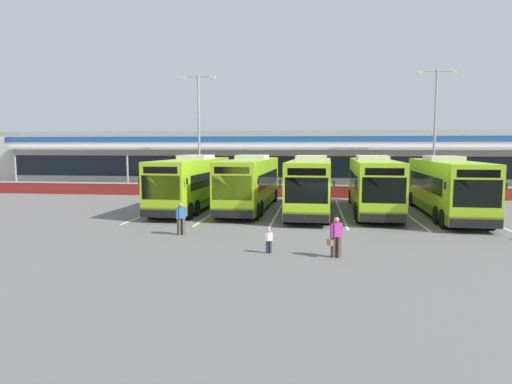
% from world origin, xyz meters
% --- Properties ---
extents(ground_plane, '(200.00, 200.00, 0.00)m').
position_xyz_m(ground_plane, '(0.00, 0.00, 0.00)').
color(ground_plane, '#605E5B').
extents(terminal_building, '(70.00, 13.00, 6.00)m').
position_xyz_m(terminal_building, '(-0.00, 26.91, 3.01)').
color(terminal_building, beige).
rests_on(terminal_building, ground).
extents(red_barrier_wall, '(60.00, 0.40, 1.10)m').
position_xyz_m(red_barrier_wall, '(0.00, 14.50, 0.56)').
color(red_barrier_wall, maroon).
rests_on(red_barrier_wall, ground).
extents(coach_bus_leftmost, '(3.20, 12.23, 3.78)m').
position_xyz_m(coach_bus_leftmost, '(-8.22, 6.40, 1.79)').
color(coach_bus_leftmost, '#9ED11E').
rests_on(coach_bus_leftmost, ground).
extents(coach_bus_left_centre, '(3.20, 12.23, 3.78)m').
position_xyz_m(coach_bus_left_centre, '(-4.15, 6.75, 1.79)').
color(coach_bus_left_centre, '#9ED11E').
rests_on(coach_bus_left_centre, ground).
extents(coach_bus_centre, '(3.20, 12.23, 3.78)m').
position_xyz_m(coach_bus_centre, '(0.08, 5.78, 1.79)').
color(coach_bus_centre, '#9ED11E').
rests_on(coach_bus_centre, ground).
extents(coach_bus_right_centre, '(3.20, 12.23, 3.78)m').
position_xyz_m(coach_bus_right_centre, '(4.20, 6.37, 1.79)').
color(coach_bus_right_centre, '#9ED11E').
rests_on(coach_bus_right_centre, ground).
extents(coach_bus_rightmost, '(3.20, 12.23, 3.78)m').
position_xyz_m(coach_bus_rightmost, '(8.56, 5.24, 1.79)').
color(coach_bus_rightmost, '#9ED11E').
rests_on(coach_bus_rightmost, ground).
extents(bay_stripe_far_west, '(0.14, 13.00, 0.01)m').
position_xyz_m(bay_stripe_far_west, '(-10.50, 6.00, 0.00)').
color(bay_stripe_far_west, silver).
rests_on(bay_stripe_far_west, ground).
extents(bay_stripe_west, '(0.14, 13.00, 0.01)m').
position_xyz_m(bay_stripe_west, '(-6.30, 6.00, 0.00)').
color(bay_stripe_west, silver).
rests_on(bay_stripe_west, ground).
extents(bay_stripe_mid_west, '(0.14, 13.00, 0.01)m').
position_xyz_m(bay_stripe_mid_west, '(-2.10, 6.00, 0.00)').
color(bay_stripe_mid_west, silver).
rests_on(bay_stripe_mid_west, ground).
extents(bay_stripe_centre, '(0.14, 13.00, 0.01)m').
position_xyz_m(bay_stripe_centre, '(2.10, 6.00, 0.00)').
color(bay_stripe_centre, silver).
rests_on(bay_stripe_centre, ground).
extents(bay_stripe_mid_east, '(0.14, 13.00, 0.01)m').
position_xyz_m(bay_stripe_mid_east, '(6.30, 6.00, 0.00)').
color(bay_stripe_mid_east, silver).
rests_on(bay_stripe_mid_east, ground).
extents(bay_stripe_east, '(0.14, 13.00, 0.01)m').
position_xyz_m(bay_stripe_east, '(10.50, 6.00, 0.00)').
color(bay_stripe_east, silver).
rests_on(bay_stripe_east, ground).
extents(pedestrian_with_handbag, '(0.62, 0.49, 1.62)m').
position_xyz_m(pedestrian_with_handbag, '(1.16, -6.43, 0.86)').
color(pedestrian_with_handbag, '#4C4238').
rests_on(pedestrian_with_handbag, ground).
extents(pedestrian_child, '(0.31, 0.23, 1.00)m').
position_xyz_m(pedestrian_child, '(-1.54, -6.06, 0.54)').
color(pedestrian_child, '#33333D').
rests_on(pedestrian_child, ground).
extents(pedestrian_near_bin, '(0.42, 0.47, 1.62)m').
position_xyz_m(pedestrian_near_bin, '(-6.27, -2.81, 0.87)').
color(pedestrian_near_bin, '#4C4238').
rests_on(pedestrian_near_bin, ground).
extents(lamp_post_west, '(3.24, 0.28, 11.00)m').
position_xyz_m(lamp_post_west, '(-10.50, 17.13, 6.29)').
color(lamp_post_west, '#9E9EA3').
rests_on(lamp_post_west, ground).
extents(lamp_post_centre, '(3.24, 0.28, 11.00)m').
position_xyz_m(lamp_post_centre, '(10.70, 16.78, 6.29)').
color(lamp_post_centre, '#9E9EA3').
rests_on(lamp_post_centre, ground).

